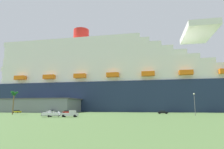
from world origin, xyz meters
name	(u,v)px	position (x,y,z in m)	size (l,w,h in m)	color
ground_plane	(112,113)	(0.00, 30.00, 0.00)	(600.00, 600.00, 0.00)	#4C6B38
cruise_ship	(111,82)	(-7.92, 60.28, 20.80)	(230.30, 42.15, 68.45)	#1E2D4C
terminal_building	(39,105)	(-47.22, 31.29, 4.14)	(50.20, 22.66, 8.23)	slate
pickup_truck	(70,114)	(-3.49, -15.81, 1.04)	(5.89, 3.14, 2.20)	silver
small_boat_on_trailer	(53,114)	(-9.22, -16.98, 0.96)	(7.64, 3.19, 2.15)	#595960
palm_tree	(14,95)	(-36.59, -3.09, 8.32)	(3.58, 3.54, 10.29)	brown
street_lamp	(194,101)	(38.57, 3.77, 5.50)	(0.56, 0.56, 8.53)	slate
parked_car_black_coupe	(163,112)	(26.94, 19.82, 0.83)	(4.81, 2.53, 1.58)	black
parked_car_silver_sedan	(51,111)	(-31.33, 19.12, 0.83)	(4.52, 2.39, 1.58)	silver
parked_car_yellow_taxi	(17,111)	(-49.00, 14.75, 0.83)	(4.30, 2.19, 1.58)	yellow
parked_car_red_hatchback	(68,112)	(-18.41, 12.85, 0.83)	(4.96, 2.48, 1.58)	red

